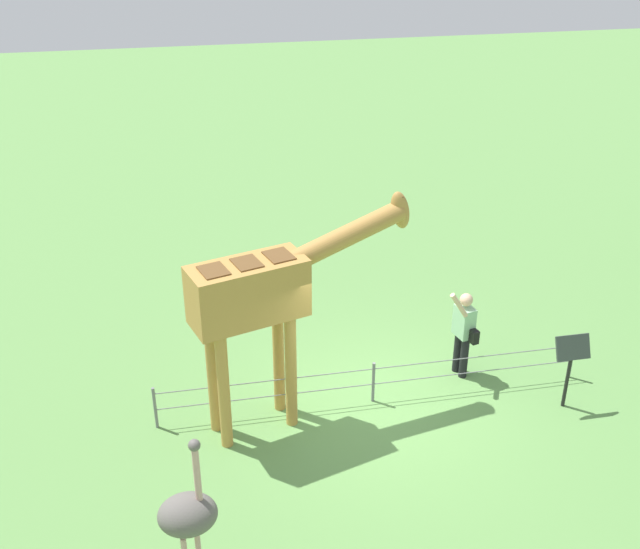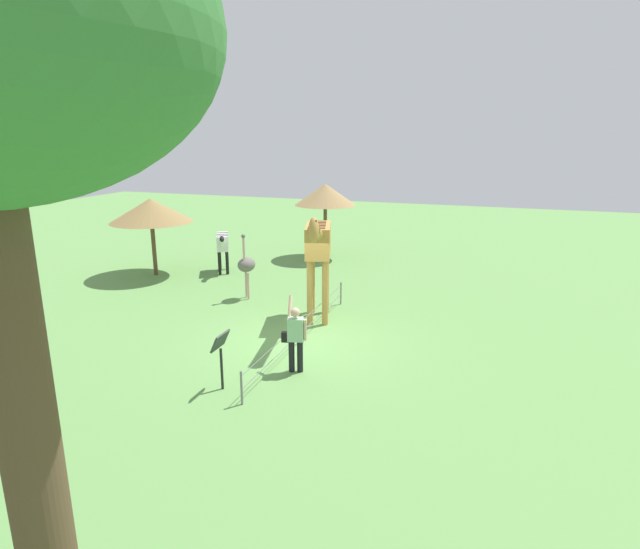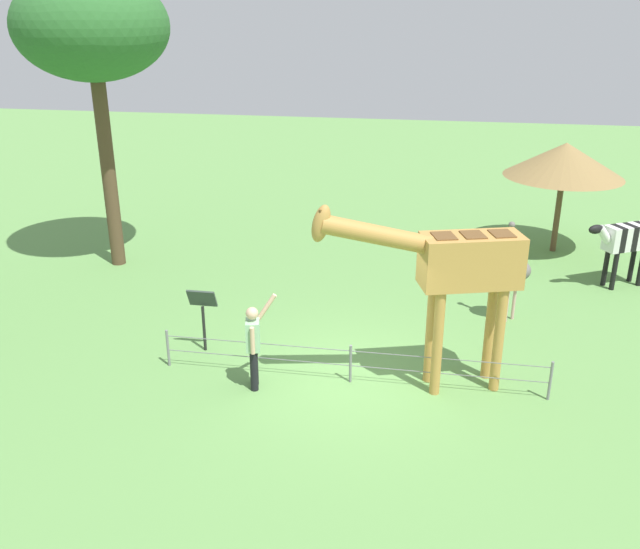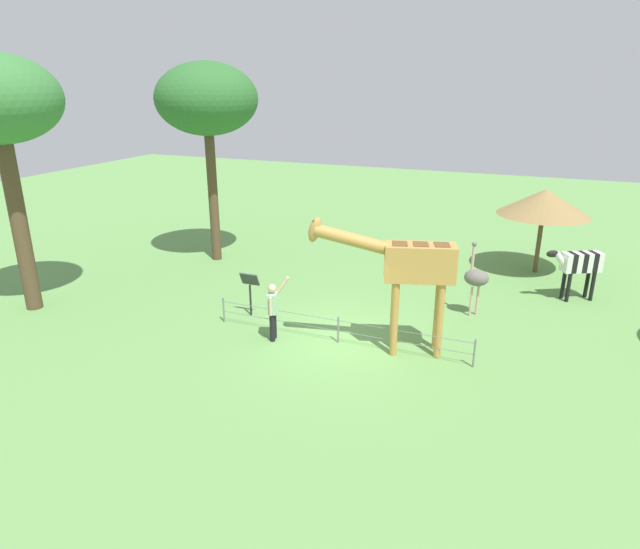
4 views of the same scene
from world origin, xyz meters
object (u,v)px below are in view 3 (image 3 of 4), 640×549
object	(u,v)px
zebra	(626,241)
info_sign	(203,307)
giraffe	(454,269)
shade_hut_far	(565,160)
visitor	(254,342)
ostrich	(514,270)
tree_east	(92,29)

from	to	relation	value
zebra	info_sign	xyz separation A→B (m)	(8.91, 4.96, -0.21)
zebra	info_sign	distance (m)	10.20
giraffe	shade_hut_far	distance (m)	8.40
zebra	visitor	bearing A→B (deg)	39.10
giraffe	visitor	distance (m)	3.72
shade_hut_far	info_sign	size ratio (longest dim) A/B	2.39
giraffe	ostrich	xyz separation A→B (m)	(-1.35, -3.02, -1.10)
tree_east	info_sign	size ratio (longest dim) A/B	5.48
zebra	ostrich	distance (m)	3.75
shade_hut_far	visitor	bearing A→B (deg)	53.33
giraffe	ostrich	world-z (taller)	giraffe
visitor	ostrich	size ratio (longest dim) A/B	0.78
ostrich	shade_hut_far	xyz separation A→B (m)	(-1.58, -4.85, 1.39)
visitor	shade_hut_far	bearing A→B (deg)	-126.67
giraffe	visitor	world-z (taller)	giraffe
visitor	zebra	world-z (taller)	visitor
giraffe	tree_east	size ratio (longest dim) A/B	0.50
visitor	ostrich	world-z (taller)	ostrich
giraffe	visitor	xyz separation A→B (m)	(3.40, 0.63, -1.38)
visitor	info_sign	distance (m)	1.80
ostrich	visitor	bearing A→B (deg)	37.60
giraffe	zebra	bearing A→B (deg)	-127.08
giraffe	shade_hut_far	size ratio (longest dim) A/B	1.14
visitor	shade_hut_far	world-z (taller)	shade_hut_far
zebra	shade_hut_far	distance (m)	3.01
tree_east	info_sign	distance (m)	7.59
zebra	info_sign	world-z (taller)	zebra
visitor	zebra	distance (m)	9.74
visitor	shade_hut_far	xyz separation A→B (m)	(-6.33, -8.50, 1.66)
visitor	tree_east	world-z (taller)	tree_east
ostrich	shade_hut_far	bearing A→B (deg)	-108.07
shade_hut_far	info_sign	distance (m)	10.73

